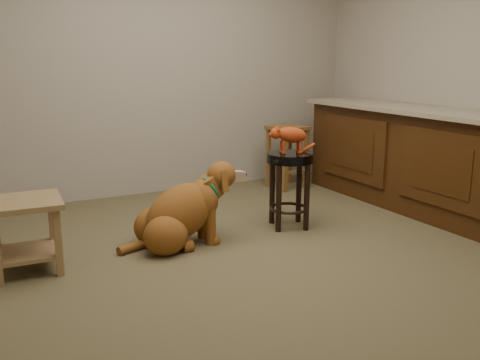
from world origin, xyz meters
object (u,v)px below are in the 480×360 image
wood_stool (287,156)px  side_table (25,224)px  padded_stool (289,175)px  tabby_kitten (289,136)px  golden_retriever (181,214)px

wood_stool → side_table: 2.99m
padded_stool → tabby_kitten: size_ratio=1.50×
wood_stool → golden_retriever: size_ratio=0.64×
wood_stool → tabby_kitten: size_ratio=1.61×
wood_stool → golden_retriever: wood_stool is taller
golden_retriever → tabby_kitten: tabby_kitten is taller
side_table → golden_retriever: 1.08m
wood_stool → padded_stool: bearing=-121.9°
tabby_kitten → wood_stool: bearing=75.7°
wood_stool → tabby_kitten: (-0.73, -1.16, 0.42)m
padded_stool → golden_retriever: 0.98m
side_table → tabby_kitten: size_ratio=1.19×
wood_stool → side_table: (-2.76, -1.15, -0.03)m
golden_retriever → wood_stool: bearing=35.5°
padded_stool → golden_retriever: size_ratio=0.60×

